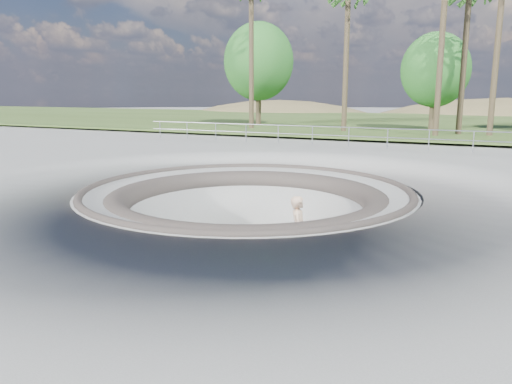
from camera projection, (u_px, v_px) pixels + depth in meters
ground at (247, 189)px, 15.55m from camera, size 180.00×180.00×0.00m
skate_bowl at (247, 246)px, 15.91m from camera, size 14.00×14.00×4.10m
grass_strip at (412, 122)px, 45.62m from camera, size 180.00×36.00×0.12m
distant_hills at (464, 169)px, 66.00m from camera, size 103.20×45.00×28.60m
safety_railing at (349, 137)px, 26.04m from camera, size 25.00×0.06×1.03m
skateboard at (298, 265)px, 14.12m from camera, size 0.93×0.50×0.09m
skater at (298, 231)px, 13.92m from camera, size 0.68×0.84×1.99m
bushy_tree_left at (259, 62)px, 41.30m from camera, size 5.87×5.34×8.47m
bushy_tree_mid at (435, 70)px, 35.54m from camera, size 4.84×4.40×6.99m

